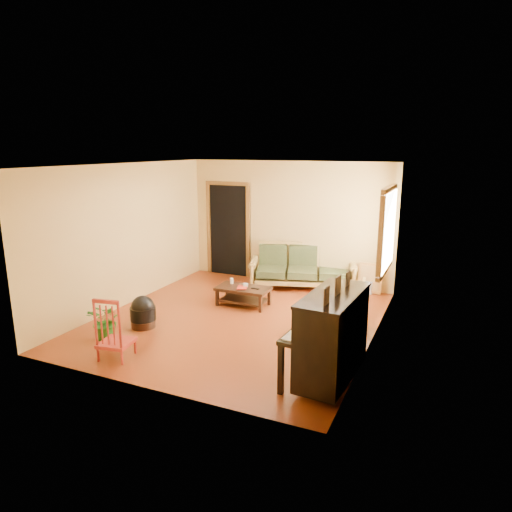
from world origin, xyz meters
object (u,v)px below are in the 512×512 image
at_px(footstool, 143,316).
at_px(ceramic_crock, 368,287).
at_px(red_chair, 115,327).
at_px(sofa, 303,267).
at_px(potted_plant, 106,321).
at_px(armchair, 339,307).
at_px(coffee_table, 243,296).
at_px(piano, 332,338).

distance_m(footstool, ceramic_crock, 4.46).
bearing_deg(red_chair, ceramic_crock, 48.60).
bearing_deg(sofa, ceramic_crock, -9.69).
bearing_deg(footstool, potted_plant, -107.92).
height_order(sofa, footstool, sofa).
bearing_deg(armchair, coffee_table, 156.28).
bearing_deg(potted_plant, red_chair, -37.87).
bearing_deg(ceramic_crock, footstool, -132.75).
xyz_separation_m(sofa, footstool, (-1.70, -3.10, -0.26)).
bearing_deg(red_chair, piano, 1.12).
relative_size(armchair, footstool, 2.06).
distance_m(red_chair, ceramic_crock, 5.10).
relative_size(piano, ceramic_crock, 5.14).
bearing_deg(potted_plant, footstool, 72.08).
height_order(piano, red_chair, piano).
bearing_deg(footstool, red_chair, -71.30).
xyz_separation_m(piano, ceramic_crock, (-0.24, 3.77, -0.45)).
relative_size(footstool, potted_plant, 0.71).
xyz_separation_m(sofa, red_chair, (-1.34, -4.16, -0.00)).
bearing_deg(coffee_table, footstool, -122.93).
distance_m(coffee_table, red_chair, 2.77).
height_order(coffee_table, footstool, footstool).
relative_size(coffee_table, potted_plant, 1.67).
bearing_deg(ceramic_crock, piano, -86.31).
bearing_deg(piano, sofa, 117.39).
height_order(coffee_table, red_chair, red_chair).
height_order(footstool, red_chair, red_chair).
distance_m(sofa, coffee_table, 1.65).
bearing_deg(sofa, potted_plant, -134.17).
relative_size(footstool, ceramic_crock, 1.62).
distance_m(sofa, footstool, 3.54).
xyz_separation_m(armchair, footstool, (-2.98, -1.08, -0.23)).
bearing_deg(red_chair, sofa, 62.34).
xyz_separation_m(armchair, red_chair, (-2.62, -2.14, 0.03)).
relative_size(coffee_table, red_chair, 1.07).
height_order(coffee_table, piano, piano).
height_order(piano, footstool, piano).
xyz_separation_m(armchair, potted_plant, (-3.18, -1.70, -0.14)).
bearing_deg(coffee_table, red_chair, -104.39).
relative_size(ceramic_crock, potted_plant, 0.44).
xyz_separation_m(coffee_table, armchair, (1.93, -0.53, 0.25)).
xyz_separation_m(sofa, armchair, (1.28, -2.02, -0.03)).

